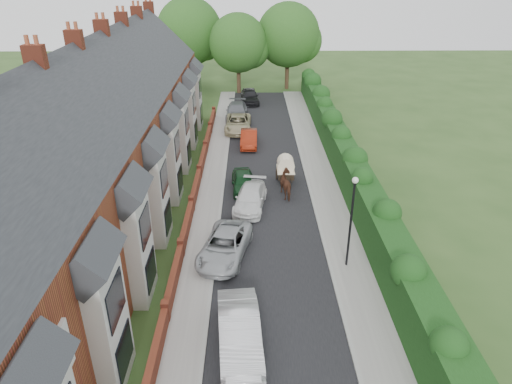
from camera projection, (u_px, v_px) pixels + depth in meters
ground at (287, 320)px, 20.33m from camera, size 140.00×140.00×0.00m
road at (267, 204)px, 30.14m from camera, size 6.00×58.00×0.02m
pavement_hedge_side at (329, 203)px, 30.16m from camera, size 2.20×58.00×0.12m
pavement_house_side at (209, 203)px, 30.08m from camera, size 1.70×58.00×0.12m
kerb_hedge_side at (313, 203)px, 30.15m from camera, size 0.18×58.00×0.13m
kerb_house_side at (221, 203)px, 30.09m from camera, size 0.18×58.00×0.13m
hedge at (359, 182)px, 29.49m from camera, size 2.10×58.00×2.85m
terrace_row at (95, 147)px, 27.12m from camera, size 9.05×40.50×11.50m
garden_wall_row at (192, 205)px, 29.00m from camera, size 0.35×40.35×1.10m
lamppost at (352, 212)px, 22.45m from camera, size 0.32×0.32×5.16m
tree_far_left at (241, 44)px, 53.54m from camera, size 7.14×6.80×9.29m
tree_far_right at (291, 36)px, 55.12m from camera, size 7.98×7.60×10.31m
tree_far_back at (193, 33)px, 55.75m from camera, size 8.40×8.00×10.82m
car_silver_a at (239, 332)px, 18.59m from camera, size 2.09×4.94×1.59m
car_silver_b at (225, 246)px, 24.46m from camera, size 3.24×5.25×1.36m
car_white at (250, 198)px, 29.48m from camera, size 2.48×4.72×1.31m
car_green at (243, 182)px, 31.70m from camera, size 1.83×3.93×1.30m
car_red at (249, 138)px, 39.49m from camera, size 1.48×4.04×1.32m
car_beige at (238, 123)px, 43.02m from camera, size 2.46×5.20×1.44m
car_grey at (237, 111)px, 46.42m from camera, size 2.19×5.21×1.50m
car_black at (250, 96)px, 51.65m from camera, size 2.26×4.77×1.57m
horse at (288, 184)px, 30.78m from camera, size 1.43×2.24×1.75m
horse_cart at (286, 167)px, 32.65m from camera, size 1.28×2.82×2.03m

